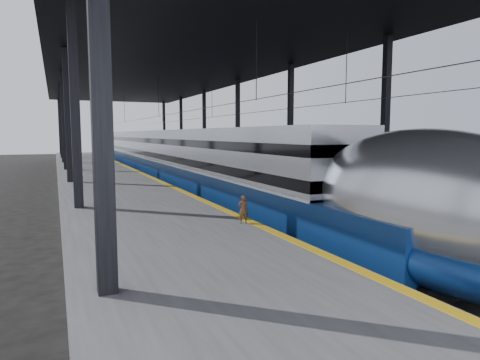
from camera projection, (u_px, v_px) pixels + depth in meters
ground at (266, 247)px, 14.84m from camera, size 160.00×160.00×0.00m
platform at (102, 180)px, 31.65m from camera, size 6.00×80.00×1.00m
yellow_strip at (140, 172)px, 32.70m from camera, size 0.30×80.00×0.01m
rails at (204, 181)px, 34.86m from camera, size 6.52×80.00×0.16m
canopy at (171, 66)px, 32.87m from camera, size 18.00×75.00×9.47m
tgv_train at (166, 157)px, 36.07m from camera, size 2.93×65.20×4.20m
second_train at (182, 152)px, 49.92m from camera, size 2.69×56.05×3.71m
child at (243, 209)px, 13.90m from camera, size 0.36×0.26×0.92m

